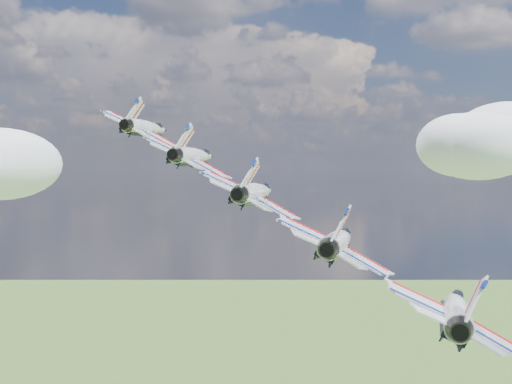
% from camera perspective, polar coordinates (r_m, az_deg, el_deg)
% --- Properties ---
extents(cloud_far, '(55.36, 43.50, 21.75)m').
position_cam_1_polar(cloud_far, '(268.22, 18.79, 4.36)').
color(cloud_far, white).
extents(jet_0, '(11.49, 14.57, 7.64)m').
position_cam_1_polar(jet_0, '(85.43, -8.70, 5.10)').
color(jet_0, white).
extents(jet_1, '(11.49, 14.57, 7.64)m').
position_cam_1_polar(jet_1, '(74.90, -4.94, 2.90)').
color(jet_1, white).
extents(jet_2, '(11.49, 14.57, 7.64)m').
position_cam_1_polar(jet_2, '(64.94, -0.00, 0.00)').
color(jet_2, silver).
extents(jet_3, '(11.49, 14.57, 7.64)m').
position_cam_1_polar(jet_3, '(55.85, 6.63, -3.90)').
color(jet_3, white).
extents(jet_4, '(11.49, 14.57, 7.64)m').
position_cam_1_polar(jet_4, '(48.14, 15.72, -9.07)').
color(jet_4, white).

